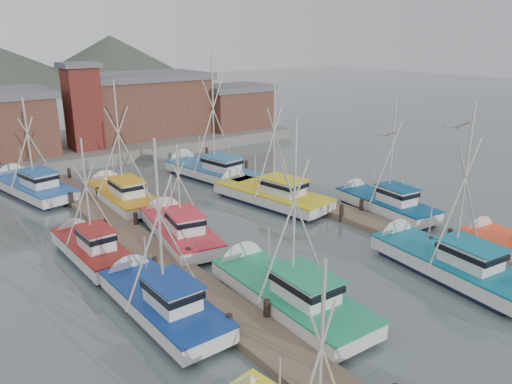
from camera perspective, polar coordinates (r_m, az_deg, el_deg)
ground at (r=27.89m, az=8.52°, el=-8.93°), size 260.00×260.00×0.00m
dock_left at (r=26.94m, az=-8.54°, el=-9.44°), size 2.30×46.00×1.50m
dock_right at (r=35.08m, az=11.97°, el=-3.07°), size 2.30×46.00×1.50m
quay at (r=58.42m, az=-18.10°, el=5.13°), size 44.00×16.00×1.20m
shed_center at (r=59.88m, az=-12.99°, el=9.82°), size 14.84×9.54×6.90m
shed_right at (r=62.71m, az=-2.47°, el=9.79°), size 8.48×6.36×5.20m
lookout_tower at (r=53.24m, az=-19.20°, el=9.31°), size 3.60×3.60×8.50m
boat_4 at (r=24.27m, az=2.98°, el=-11.21°), size 4.01×9.87×9.92m
boat_5 at (r=29.03m, az=20.50°, el=-7.32°), size 4.08×9.86×10.20m
boat_6 at (r=23.95m, az=-11.20°, el=-11.98°), size 3.71×8.79×9.08m
boat_8 at (r=31.91m, az=-8.97°, el=-4.12°), size 4.27×9.30×7.00m
boat_9 at (r=38.17m, az=1.13°, el=-0.21°), size 4.81×10.61×10.22m
boat_10 at (r=30.36m, az=-18.55°, el=-6.01°), size 3.14×7.78×7.70m
boat_11 at (r=37.31m, az=14.07°, el=-1.19°), size 3.61×8.73×8.98m
boat_12 at (r=39.40m, az=-15.29°, el=-0.28°), size 4.02×9.26×10.10m
boat_13 at (r=44.91m, az=-5.44°, el=2.47°), size 4.83×10.83×12.00m
boat_14 at (r=43.95m, az=-24.36°, el=0.59°), size 4.77×10.11×8.71m
gull_near at (r=21.24m, az=21.97°, el=6.91°), size 1.55×0.64×0.24m
gull_far at (r=29.56m, az=14.71°, el=6.32°), size 1.55×0.62×0.24m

